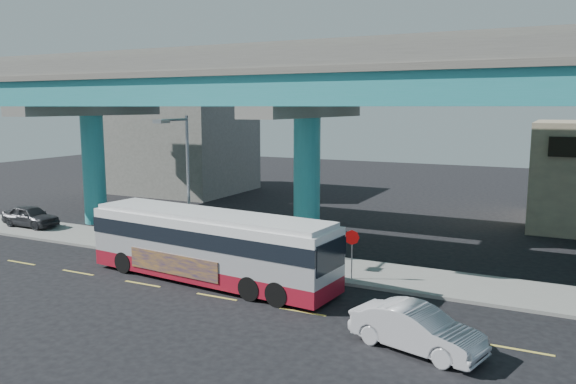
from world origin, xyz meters
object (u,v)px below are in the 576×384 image
at_px(parked_car, 30,216).
at_px(stop_sign, 352,244).
at_px(transit_bus, 210,244).
at_px(sedan, 417,329).
at_px(street_lamp, 181,167).

bearing_deg(parked_car, stop_sign, -93.05).
relative_size(transit_bus, sedan, 2.70).
bearing_deg(street_lamp, sedan, -21.56).
xyz_separation_m(transit_bus, street_lamp, (-2.99, 2.01, 3.21)).
height_order(parked_car, street_lamp, street_lamp).
distance_m(sedan, stop_sign, 7.50).
relative_size(transit_bus, parked_car, 3.09).
height_order(transit_bus, parked_car, transit_bus).
distance_m(sedan, street_lamp, 14.91).
height_order(transit_bus, stop_sign, transit_bus).
distance_m(parked_car, stop_sign, 22.94).
height_order(sedan, parked_car, parked_car).
xyz_separation_m(sedan, stop_sign, (-4.40, 5.98, 1.04)).
bearing_deg(sedan, street_lamp, 84.40).
bearing_deg(stop_sign, transit_bus, -143.37).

